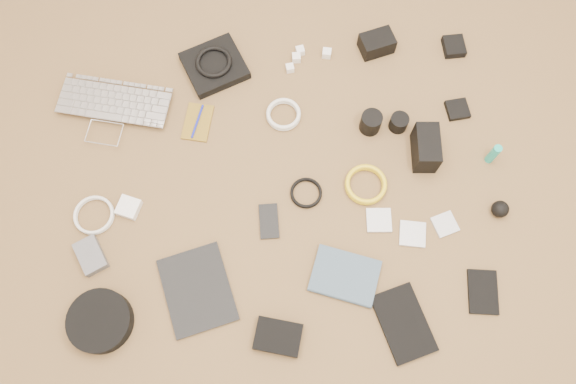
{
  "coord_description": "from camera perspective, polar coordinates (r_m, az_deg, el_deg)",
  "views": [
    {
      "loc": [
        -0.05,
        -0.61,
        1.68
      ],
      "look_at": [
        0.02,
        -0.03,
        0.02
      ],
      "focal_mm": 35.0,
      "sensor_mm": 36.0,
      "label": 1
    }
  ],
  "objects": [
    {
      "name": "lens_b",
      "position": [
        1.88,
        11.19,
        6.94
      ],
      "size": [
        0.08,
        0.08,
        0.06
      ],
      "primitive_type": "cylinder",
      "rotation": [
        0.0,
        0.0,
        0.33
      ],
      "color": "black",
      "rests_on": "ground"
    },
    {
      "name": "tablet",
      "position": [
        1.72,
        -9.19,
        -9.78
      ],
      "size": [
        0.24,
        0.28,
        0.01
      ],
      "primitive_type": "cube",
      "rotation": [
        0.0,
        0.0,
        0.21
      ],
      "color": "black",
      "rests_on": "ground"
    },
    {
      "name": "lens_cleaner",
      "position": [
        1.9,
        20.13,
        3.65
      ],
      "size": [
        0.03,
        0.03,
        0.09
      ],
      "primitive_type": "cylinder",
      "rotation": [
        0.0,
        0.0,
        0.1
      ],
      "color": "#1BB09D",
      "rests_on": "ground"
    },
    {
      "name": "headphone_case",
      "position": [
        1.76,
        -18.54,
        -12.33
      ],
      "size": [
        0.21,
        0.21,
        0.05
      ],
      "primitive_type": "cylinder",
      "rotation": [
        0.0,
        0.0,
        0.12
      ],
      "color": "black",
      "rests_on": "ground"
    },
    {
      "name": "cable_white_a",
      "position": [
        1.88,
        -0.46,
        7.79
      ],
      "size": [
        0.12,
        0.12,
        0.01
      ],
      "primitive_type": "torus",
      "rotation": [
        0.0,
        0.0,
        0.07
      ],
      "color": "white",
      "rests_on": "ground"
    },
    {
      "name": "lens_pouch",
      "position": [
        2.09,
        16.49,
        14.0
      ],
      "size": [
        0.07,
        0.08,
        0.03
      ],
      "primitive_type": "cube",
      "rotation": [
        0.0,
        0.0,
        -0.01
      ],
      "color": "black",
      "rests_on": "ground"
    },
    {
      "name": "charger_a",
      "position": [
        1.99,
        0.86,
        13.48
      ],
      "size": [
        0.03,
        0.03,
        0.03
      ],
      "primitive_type": "cube",
      "rotation": [
        0.0,
        0.0,
        -0.06
      ],
      "color": "white",
      "rests_on": "ground"
    },
    {
      "name": "notebook_olive",
      "position": [
        1.9,
        -9.16,
        7.01
      ],
      "size": [
        0.12,
        0.15,
        0.01
      ],
      "primitive_type": "cube",
      "rotation": [
        0.0,
        0.0,
        -0.26
      ],
      "color": "olive",
      "rests_on": "ground"
    },
    {
      "name": "charger_d",
      "position": [
        1.97,
        0.2,
        12.47
      ],
      "size": [
        0.03,
        0.03,
        0.02
      ],
      "primitive_type": "cube",
      "rotation": [
        0.0,
        0.0,
        0.09
      ],
      "color": "white",
      "rests_on": "ground"
    },
    {
      "name": "notebook_black_a",
      "position": [
        1.72,
        11.66,
        -12.93
      ],
      "size": [
        0.17,
        0.23,
        0.02
      ],
      "primitive_type": "cube",
      "rotation": [
        0.0,
        0.0,
        0.23
      ],
      "color": "black",
      "rests_on": "ground"
    },
    {
      "name": "lens_a",
      "position": [
        1.86,
        8.41,
        7.01
      ],
      "size": [
        0.07,
        0.07,
        0.07
      ],
      "primitive_type": "cylinder",
      "rotation": [
        0.0,
        0.0,
        -0.03
      ],
      "color": "black",
      "rests_on": "ground"
    },
    {
      "name": "headphones",
      "position": [
        1.96,
        -7.56,
        12.98
      ],
      "size": [
        0.16,
        0.16,
        0.02
      ],
      "primitive_type": "torus",
      "rotation": [
        0.0,
        0.0,
        0.34
      ],
      "color": "black",
      "rests_on": "headphone_pouch"
    },
    {
      "name": "notebook_black_b",
      "position": [
        1.8,
        19.18,
        -9.56
      ],
      "size": [
        0.11,
        0.15,
        0.01
      ],
      "primitive_type": "cube",
      "rotation": [
        0.0,
        0.0,
        -0.17
      ],
      "color": "black",
      "rests_on": "ground"
    },
    {
      "name": "battery_charger",
      "position": [
        1.81,
        -19.39,
        -6.12
      ],
      "size": [
        0.11,
        0.13,
        0.03
      ],
      "primitive_type": "cube",
      "rotation": [
        0.0,
        0.0,
        0.4
      ],
      "color": "#59595E",
      "rests_on": "ground"
    },
    {
      "name": "laptop",
      "position": [
        1.96,
        -17.56,
        7.35
      ],
      "size": [
        0.43,
        0.35,
        0.03
      ],
      "primitive_type": "imported",
      "rotation": [
        0.0,
        0.0,
        -0.28
      ],
      "color": "#BBBCC0",
      "rests_on": "ground"
    },
    {
      "name": "charger_b",
      "position": [
        2.0,
        1.24,
        14.15
      ],
      "size": [
        0.03,
        0.03,
        0.03
      ],
      "primitive_type": "cube",
      "rotation": [
        0.0,
        0.0,
        0.14
      ],
      "color": "white",
      "rests_on": "ground"
    },
    {
      "name": "cable_yellow",
      "position": [
        1.8,
        7.88,
        0.67
      ],
      "size": [
        0.14,
        0.14,
        0.02
      ],
      "primitive_type": "torus",
      "rotation": [
        0.0,
        0.0,
        0.08
      ],
      "color": "yellow",
      "rests_on": "ground"
    },
    {
      "name": "pen_blue",
      "position": [
        1.89,
        -9.19,
        7.11
      ],
      "size": [
        0.05,
        0.12,
        0.01
      ],
      "primitive_type": "cylinder",
      "rotation": [
        1.57,
        0.0,
        -0.36
      ],
      "color": "#161EB5",
      "rests_on": "notebook_olive"
    },
    {
      "name": "cable_black",
      "position": [
        1.78,
        1.85,
        -0.15
      ],
      "size": [
        0.13,
        0.13,
        0.01
      ],
      "primitive_type": "torus",
      "rotation": [
        0.0,
        0.0,
        -0.31
      ],
      "color": "black",
      "rests_on": "ground"
    },
    {
      "name": "drive_case",
      "position": [
        1.67,
        -1.02,
        -14.5
      ],
      "size": [
        0.15,
        0.13,
        0.03
      ],
      "primitive_type": "cube",
      "rotation": [
        0.0,
        0.0,
        -0.31
      ],
      "color": "black",
      "rests_on": "ground"
    },
    {
      "name": "power_brick",
      "position": [
        1.82,
        -15.88,
        -1.52
      ],
      "size": [
        0.09,
        0.09,
        0.03
      ],
      "primitive_type": "cube",
      "rotation": [
        0.0,
        0.0,
        -0.43
      ],
      "color": "white",
      "rests_on": "ground"
    },
    {
      "name": "air_blower",
      "position": [
        1.86,
        20.74,
        -1.63
      ],
      "size": [
        0.06,
        0.06,
        0.05
      ],
      "primitive_type": "sphere",
      "rotation": [
        0.0,
        0.0,
        0.05
      ],
      "color": "black",
      "rests_on": "ground"
    },
    {
      "name": "card_reader",
      "position": [
        1.98,
        16.83,
        8.03
      ],
      "size": [
        0.08,
        0.08,
        0.02
      ],
      "primitive_type": "cube",
      "rotation": [
        0.0,
        0.0,
        0.06
      ],
      "color": "black",
      "rests_on": "ground"
    },
    {
      "name": "paperback",
      "position": [
        1.7,
        5.19,
        -10.82
      ],
      "size": [
        0.24,
        0.21,
        0.02
      ],
      "primitive_type": "imported",
      "rotation": [
        0.0,
        0.0,
        1.18
      ],
      "color": "#3D5367",
      "rests_on": "ground"
    },
    {
      "name": "headphone_pouch",
      "position": [
        1.98,
        -7.47,
        12.6
      ],
      "size": [
        0.24,
        0.23,
        0.03
      ],
      "primitive_type": "cube",
      "rotation": [
        0.0,
        0.0,
        0.34
      ],
      "color": "black",
      "rests_on": "ground"
    },
    {
      "name": "cable_white_b",
      "position": [
        1.86,
        -19.05,
        -2.28
      ],
      "size": [
        0.13,
        0.13,
        0.01
      ],
      "primitive_type": "torus",
      "rotation": [
        0.0,
        0.0,
        -0.04
      ],
      "color": "white",
      "rests_on": "ground"
    },
    {
      "name": "phone",
      "position": [
        1.75,
        -1.95,
        -2.99
      ],
      "size": [
        0.06,
        0.11,
        0.01
      ],
      "primitive_type": "cube",
      "rotation": [
        0.0,
        0.0,
        -0.04
      ],
      "color": "black",
      "rests_on": "ground"
    },
    {
      "name": "filter_case_mid",
      "position": [
        1.78,
        12.53,
        -4.19
      ],
      "size": [
        0.1,
        0.1,
        0.01
      ],
      "primitive_type": "cube",
      "rotation": [
        0.0,
        0.0,
        -0.23
      ],
      "color": "silver",
      "rests_on": "ground"
    },
    {
      "name": "flash",
      "position": [
        1.84,
        13.83,
        4.38
      ],
      "size": [
        0.09,
        0.14,
        0.1
      ],
      "primitive_type": "cube",
      "rotation": [
        0.0,
        0.0,
        -0.12
      ],
      "color": "black",
      "rests_on": "ground"
    },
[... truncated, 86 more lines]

